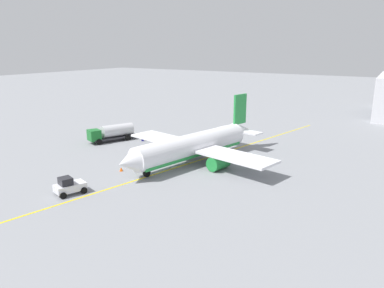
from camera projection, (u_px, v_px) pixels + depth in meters
ground_plane at (192, 163)px, 57.63m from camera, size 400.00×400.00×0.00m
airplane at (194, 146)px, 57.31m from camera, size 28.57×27.73×9.59m
fuel_tanker at (112, 132)px, 70.41m from camera, size 9.69×5.81×3.15m
pushback_tug at (69, 186)px, 45.10m from camera, size 4.04×3.22×2.20m
refueling_worker at (143, 137)px, 70.60m from camera, size 0.53×0.62×1.71m
safety_cone_nose at (121, 169)px, 53.58m from camera, size 0.54×0.54×0.59m
taxi_line_marking at (192, 162)px, 57.63m from camera, size 77.36×15.78×0.01m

